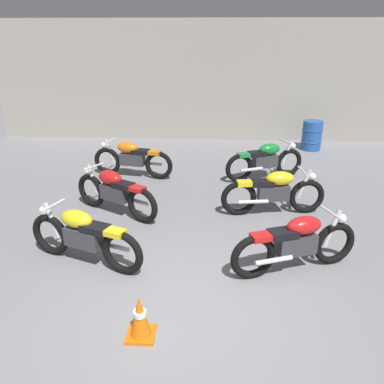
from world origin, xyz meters
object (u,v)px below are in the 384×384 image
object	(u,v)px
motorcycle_left_row_1	(115,191)
motorcycle_right_row_0	(297,242)
motorcycle_right_row_2	(265,160)
motorcycle_right_row_1	(274,191)
motorcycle_left_row_2	(132,158)
traffic_cone	(140,317)
motorcycle_left_row_0	(84,236)
oil_drum	(312,135)

from	to	relation	value
motorcycle_left_row_1	motorcycle_right_row_0	xyz separation A→B (m)	(3.02, -1.73, 0.00)
motorcycle_right_row_0	motorcycle_right_row_2	xyz separation A→B (m)	(0.00, 3.84, 0.00)
motorcycle_left_row_1	motorcycle_right_row_0	size ratio (longest dim) A/B	0.93
motorcycle_right_row_1	motorcycle_right_row_0	bearing A→B (deg)	-88.24
motorcycle_right_row_2	motorcycle_left_row_2	bearing A→B (deg)	-179.36
motorcycle_left_row_1	motorcycle_right_row_2	distance (m)	3.69
motorcycle_left_row_1	motorcycle_right_row_1	world-z (taller)	same
motorcycle_right_row_2	traffic_cone	distance (m)	5.64
motorcycle_left_row_0	motorcycle_left_row_2	bearing A→B (deg)	90.81
motorcycle_right_row_0	motorcycle_right_row_2	world-z (taller)	same
motorcycle_right_row_0	oil_drum	distance (m)	6.62
motorcycle_right_row_1	motorcycle_left_row_1	bearing A→B (deg)	-176.60
motorcycle_right_row_0	motorcycle_right_row_1	distance (m)	1.91
motorcycle_left_row_0	oil_drum	world-z (taller)	motorcycle_left_row_0
motorcycle_left_row_1	traffic_cone	bearing A→B (deg)	-71.75
motorcycle_right_row_1	oil_drum	size ratio (longest dim) A/B	2.31
motorcycle_left_row_0	motorcycle_left_row_1	distance (m)	1.72
motorcycle_left_row_0	motorcycle_left_row_2	xyz separation A→B (m)	(-0.05, 3.79, 0.00)
motorcycle_left_row_1	motorcycle_right_row_2	size ratio (longest dim) A/B	0.94
motorcycle_left_row_0	motorcycle_left_row_2	size ratio (longest dim) A/B	0.96
motorcycle_right_row_1	traffic_cone	size ratio (longest dim) A/B	3.64
motorcycle_left_row_2	motorcycle_right_row_2	xyz separation A→B (m)	(3.12, 0.03, 0.00)
motorcycle_left_row_0	motorcycle_left_row_2	world-z (taller)	same
motorcycle_left_row_0	oil_drum	size ratio (longest dim) A/B	2.21
motorcycle_left_row_1	motorcycle_left_row_2	distance (m)	2.07
motorcycle_left_row_0	motorcycle_right_row_0	world-z (taller)	same
motorcycle_right_row_1	traffic_cone	distance (m)	3.87
motorcycle_left_row_0	motorcycle_right_row_1	distance (m)	3.55
motorcycle_left_row_1	traffic_cone	distance (m)	3.35
motorcycle_left_row_1	motorcycle_left_row_0	bearing A→B (deg)	-91.40
motorcycle_right_row_0	oil_drum	xyz separation A→B (m)	(1.64, 6.41, -0.03)
motorcycle_right_row_0	motorcycle_right_row_1	xyz separation A→B (m)	(-0.06, 1.91, 0.00)
motorcycle_left_row_0	motorcycle_right_row_2	distance (m)	4.90
motorcycle_left_row_1	motorcycle_right_row_1	size ratio (longest dim) A/B	0.90
motorcycle_right_row_0	traffic_cone	bearing A→B (deg)	-143.81
motorcycle_right_row_2	motorcycle_right_row_0	bearing A→B (deg)	-90.03
motorcycle_left_row_2	motorcycle_right_row_0	distance (m)	4.92
motorcycle_left_row_2	motorcycle_left_row_0	bearing A→B (deg)	-89.19
motorcycle_left_row_1	motorcycle_left_row_2	bearing A→B (deg)	92.63
motorcycle_left_row_1	motorcycle_right_row_1	bearing A→B (deg)	3.40
motorcycle_right_row_0	motorcycle_right_row_2	size ratio (longest dim) A/B	1.01
motorcycle_right_row_2	motorcycle_right_row_1	bearing A→B (deg)	-91.81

